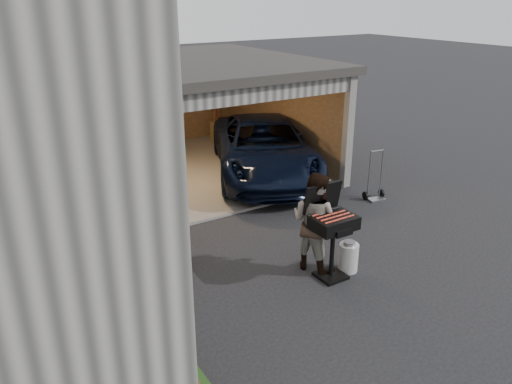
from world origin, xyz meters
TOP-DOWN VIEW (x-y plane):
  - ground at (0.00, 0.00)m, footprint 80.00×80.00m
  - garage at (0.76, 6.79)m, footprint 6.80×6.30m
  - minivan at (2.60, 5.20)m, footprint 4.28×5.63m
  - woman at (-2.10, 2.20)m, footprint 0.50×0.61m
  - man at (0.80, 0.87)m, footprint 0.89×1.00m
  - bbq_grill at (0.86, 0.49)m, footprint 0.71×0.62m
  - propane_tank at (1.24, 0.46)m, footprint 0.40×0.40m
  - plywood_panel at (-2.34, -0.72)m, footprint 0.25×0.90m
  - hand_truck at (3.91, 2.54)m, footprint 0.51×0.42m

SIDE VIEW (x-z plane):
  - ground at x=0.00m, z-range 0.00..0.00m
  - hand_truck at x=3.91m, z-range -0.36..0.81m
  - propane_tank at x=1.24m, z-range 0.00..0.50m
  - plywood_panel at x=-2.34m, z-range 0.00..0.99m
  - minivan at x=2.60m, z-range 0.00..1.42m
  - woman at x=-2.10m, z-range 0.00..1.44m
  - man at x=0.80m, z-range 0.00..1.73m
  - bbq_grill at x=0.86m, z-range 0.15..1.73m
  - garage at x=0.76m, z-range 0.42..3.32m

